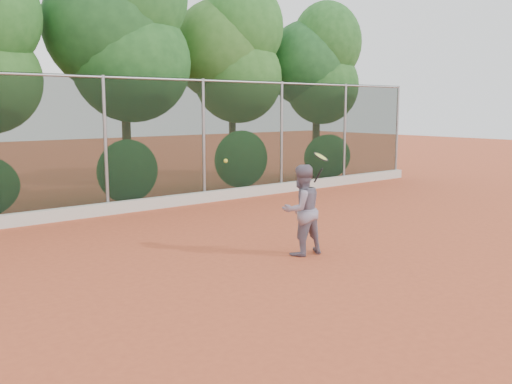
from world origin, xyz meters
TOP-DOWN VIEW (x-y plane):
  - ground at (0.00, 0.00)m, footprint 80.00×80.00m
  - concrete_curb at (0.00, 6.82)m, footprint 24.00×0.20m
  - tennis_player at (0.96, 0.85)m, footprint 0.88×0.72m
  - chainlink_fence at (-0.00, 7.00)m, footprint 24.09×0.09m
  - foliage_backdrop at (-0.55, 8.98)m, footprint 23.70×3.63m
  - tennis_racket at (1.30, 0.71)m, footprint 0.38×0.37m
  - tennis_ball_in_flight at (-0.76, 0.84)m, footprint 0.06×0.06m

SIDE VIEW (x-z plane):
  - ground at x=0.00m, z-range 0.00..0.00m
  - concrete_curb at x=0.00m, z-range 0.00..0.30m
  - tennis_player at x=0.96m, z-range 0.00..1.68m
  - tennis_racket at x=1.30m, z-range 1.49..2.06m
  - tennis_ball_in_flight at x=-0.76m, z-range 1.82..1.89m
  - chainlink_fence at x=0.00m, z-range 0.11..3.61m
  - foliage_backdrop at x=-0.55m, z-range 0.63..8.18m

